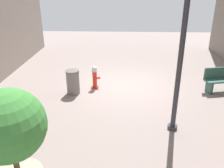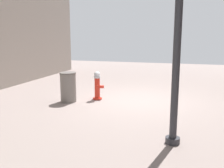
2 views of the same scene
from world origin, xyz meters
The scene contains 4 objects.
ground_plane centered at (0.00, 0.00, 0.00)m, with size 23.40×23.40×0.00m, color gray.
fire_hydrant centered at (1.29, 0.23, 0.46)m, with size 0.37×0.40×0.92m.
street_lamp centered at (-1.29, 3.06, 2.54)m, with size 0.36×0.36×4.11m.
trash_bin centered at (2.06, 0.78, 0.47)m, with size 0.52×0.52×0.93m.
Camera 2 is at (-1.49, 7.80, 2.05)m, focal length 40.45 mm.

